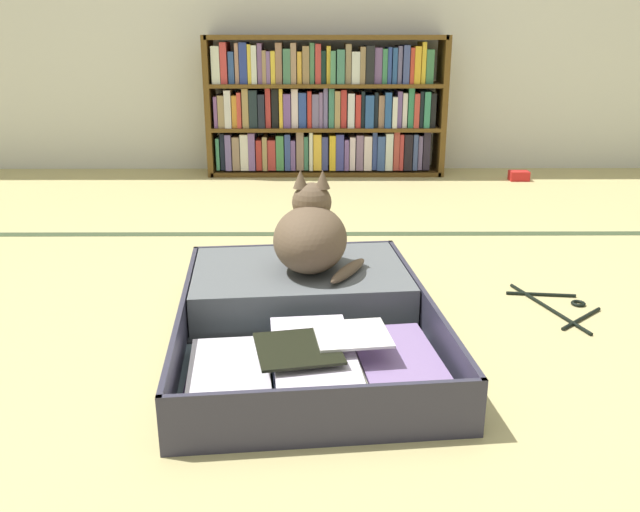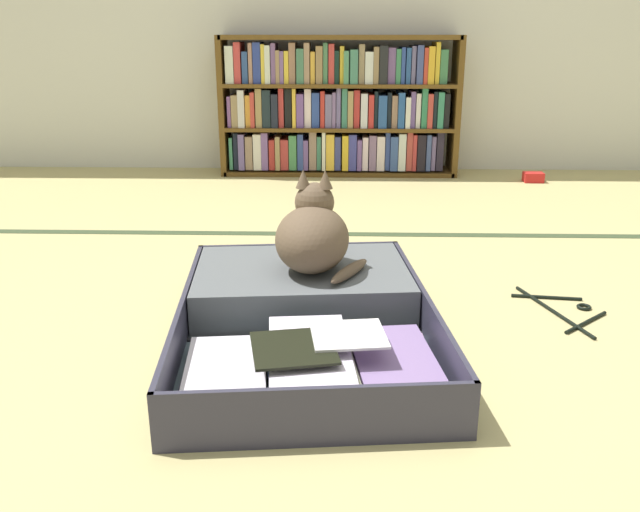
% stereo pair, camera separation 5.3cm
% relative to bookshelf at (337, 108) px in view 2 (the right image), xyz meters
% --- Properties ---
extents(ground_plane, '(10.00, 10.00, 0.00)m').
position_rel_bookshelf_xyz_m(ground_plane, '(0.05, -2.26, -0.36)').
color(ground_plane, tan).
extents(tatami_border, '(4.80, 0.05, 0.00)m').
position_rel_bookshelf_xyz_m(tatami_border, '(0.05, -1.17, -0.36)').
color(tatami_border, '#3A492D').
rests_on(tatami_border, ground_plane).
extents(bookshelf, '(1.28, 0.23, 0.73)m').
position_rel_bookshelf_xyz_m(bookshelf, '(0.00, 0.00, 0.00)').
color(bookshelf, brown).
rests_on(bookshelf, ground_plane).
extents(open_suitcase, '(0.70, 0.94, 0.13)m').
position_rel_bookshelf_xyz_m(open_suitcase, '(-0.07, -2.05, -0.31)').
color(open_suitcase, '#323142').
rests_on(open_suitcase, ground_plane).
extents(black_cat, '(0.27, 0.29, 0.27)m').
position_rel_bookshelf_xyz_m(black_cat, '(-0.06, -1.91, -0.14)').
color(black_cat, brown).
rests_on(black_cat, open_suitcase).
extents(clothes_hanger, '(0.23, 0.35, 0.01)m').
position_rel_bookshelf_xyz_m(clothes_hanger, '(0.65, -1.90, -0.35)').
color(clothes_hanger, black).
rests_on(clothes_hanger, ground_plane).
extents(small_red_pouch, '(0.10, 0.07, 0.05)m').
position_rel_bookshelf_xyz_m(small_red_pouch, '(1.04, -0.19, -0.33)').
color(small_red_pouch, red).
rests_on(small_red_pouch, ground_plane).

